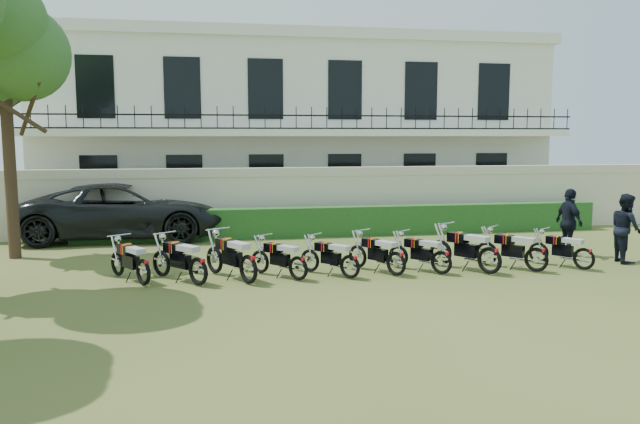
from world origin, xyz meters
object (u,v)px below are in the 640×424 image
object	(u,v)px
motorcycle_7	(490,254)
officer_5	(569,222)
tree_west_near	(4,42)
motorcycle_0	(143,266)
motorcycle_6	(442,257)
motorcycle_3	(298,262)
motorcycle_5	(396,258)
suv	(124,211)
officer_4	(626,228)
motorcycle_2	(248,262)
motorcycle_9	(584,253)
motorcycle_1	(198,264)
motorcycle_4	(350,261)
motorcycle_8	(537,254)

from	to	relation	value
motorcycle_7	officer_5	size ratio (longest dim) A/B	0.94
tree_west_near	officer_5	xyz separation A→B (m)	(15.34, -2.41, -4.93)
tree_west_near	motorcycle_7	size ratio (longest dim) A/B	4.39
motorcycle_0	motorcycle_6	world-z (taller)	motorcycle_0
motorcycle_3	motorcycle_5	bearing A→B (deg)	-40.11
suv	officer_4	distance (m)	15.18
motorcycle_5	motorcycle_3	bearing A→B (deg)	147.65
motorcycle_2	motorcycle_9	world-z (taller)	motorcycle_2
motorcycle_6	motorcycle_1	bearing A→B (deg)	140.59
motorcycle_4	motorcycle_7	world-z (taller)	motorcycle_7
motorcycle_2	motorcycle_9	size ratio (longest dim) A/B	1.24
motorcycle_3	motorcycle_8	world-z (taller)	motorcycle_8
motorcycle_3	officer_5	world-z (taller)	officer_5
motorcycle_1	motorcycle_3	xyz separation A→B (m)	(2.30, 0.10, -0.05)
motorcycle_6	officer_5	size ratio (longest dim) A/B	0.74
officer_5	motorcycle_8	bearing A→B (deg)	130.82
tree_west_near	motorcycle_4	xyz separation A→B (m)	(8.59, -4.18, -5.44)
motorcycle_0	motorcycle_3	xyz separation A→B (m)	(3.53, -0.15, -0.02)
motorcycle_3	motorcycle_7	xyz separation A→B (m)	(4.71, -0.17, 0.07)
motorcycle_2	motorcycle_7	xyz separation A→B (m)	(5.88, -0.03, -0.00)
motorcycle_1	motorcycle_9	distance (m)	9.58
motorcycle_8	motorcycle_2	bearing A→B (deg)	139.37
motorcycle_3	suv	distance (m)	8.51
officer_4	motorcycle_1	bearing A→B (deg)	104.73
motorcycle_0	officer_5	size ratio (longest dim) A/B	0.85
motorcycle_2	motorcycle_8	bearing A→B (deg)	-31.41
motorcycle_5	motorcycle_7	xyz separation A→B (m)	(2.30, -0.23, 0.06)
motorcycle_5	motorcycle_6	bearing A→B (deg)	-34.88
motorcycle_1	motorcycle_2	distance (m)	1.13
motorcycle_2	motorcycle_7	bearing A→B (deg)	-31.77
motorcycle_5	motorcycle_8	distance (m)	3.57
suv	motorcycle_6	bearing A→B (deg)	-129.60
motorcycle_1	motorcycle_8	bearing A→B (deg)	-40.10
suv	motorcycle_1	bearing A→B (deg)	-160.35
motorcycle_4	motorcycle_9	size ratio (longest dim) A/B	0.92
motorcycle_5	suv	xyz separation A→B (m)	(-7.21, 6.95, 0.46)
motorcycle_3	motorcycle_4	distance (m)	1.24
motorcycle_3	motorcycle_4	xyz separation A→B (m)	(1.24, -0.02, -0.01)
motorcycle_5	motorcycle_9	xyz separation A→B (m)	(4.88, -0.19, -0.02)
motorcycle_2	motorcycle_7	size ratio (longest dim) A/B	1.03
motorcycle_4	officer_4	world-z (taller)	officer_4
motorcycle_0	suv	size ratio (longest dim) A/B	0.25
motorcycle_8	motorcycle_9	distance (m)	1.31
motorcycle_0	suv	world-z (taller)	suv
motorcycle_3	officer_4	xyz separation A→B (m)	(8.99, 0.66, 0.48)
motorcycle_1	motorcycle_7	distance (m)	7.01
motorcycle_7	officer_4	xyz separation A→B (m)	(4.28, 0.83, 0.40)
motorcycle_1	motorcycle_8	world-z (taller)	motorcycle_1
motorcycle_0	motorcycle_8	bearing A→B (deg)	-34.97
motorcycle_9	motorcycle_0	bearing A→B (deg)	143.37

